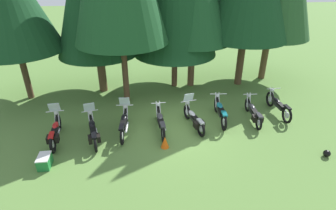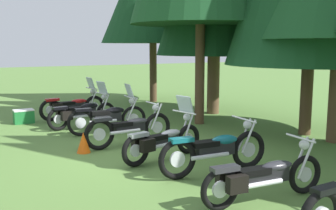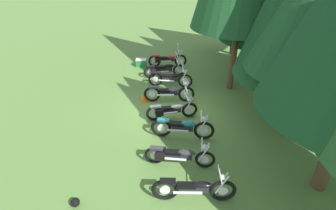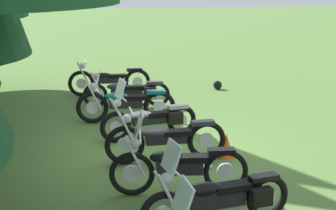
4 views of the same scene
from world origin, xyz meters
name	(u,v)px [view 1 (image 1 of 4)]	position (x,y,z in m)	size (l,w,h in m)	color
ground_plane	(176,128)	(0.00, 0.00, 0.00)	(80.00, 80.00, 0.00)	#547A38
motorcycle_0	(55,131)	(-4.93, -0.43, 0.46)	(0.72, 2.29, 1.38)	black
motorcycle_1	(93,130)	(-3.45, -0.53, 0.46)	(0.87, 2.27, 1.35)	black
motorcycle_2	(124,123)	(-2.23, -0.13, 0.49)	(0.72, 2.26, 1.38)	black
motorcycle_3	(161,122)	(-0.70, -0.14, 0.45)	(0.63, 2.33, 1.03)	black
motorcycle_4	(194,118)	(0.76, -0.02, 0.44)	(0.86, 2.15, 1.35)	black
motorcycle_5	(220,111)	(2.05, 0.45, 0.47)	(0.78, 2.36, 1.04)	black
motorcycle_6	(254,112)	(3.54, 0.27, 0.42)	(0.65, 2.31, 0.98)	black
motorcycle_7	(278,105)	(4.93, 0.75, 0.45)	(0.69, 2.37, 1.03)	black
picnic_cooler	(45,161)	(-4.94, -2.00, 0.22)	(0.42, 0.62, 0.44)	#1E7233
traffic_cone	(165,142)	(-0.64, -1.34, 0.24)	(0.32, 0.32, 0.48)	#EA590F
dropped_helmet	(327,153)	(5.27, -2.55, 0.13)	(0.27, 0.27, 0.27)	black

